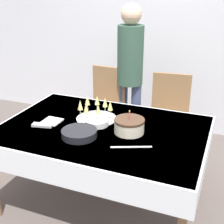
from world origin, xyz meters
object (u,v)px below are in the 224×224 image
Objects in this scene: birthday_cake at (129,126)px; person_standing at (130,66)px; dining_chair_far_left at (105,107)px; champagne_tray at (96,110)px; plate_stack_dessert at (97,122)px; dining_chair_far_right at (168,116)px; plate_stack_main at (79,133)px.

person_standing is at bearing 108.51° from birthday_cake.
person_standing reaches higher than birthday_cake.
champagne_tray is at bearing -72.75° from dining_chair_far_left.
birthday_cake reaches higher than champagne_tray.
birthday_cake is 0.30m from plate_stack_dessert.
dining_chair_far_right is 0.95m from birthday_cake.
champagne_tray is 0.21× the size of person_standing.
plate_stack_dessert is at bearing 172.57° from birthday_cake.
plate_stack_main is at bearing -147.86° from birthday_cake.
dining_chair_far_right is 2.75× the size of champagne_tray.
plate_stack_main is 0.17× the size of person_standing.
person_standing reaches higher than plate_stack_dessert.
person_standing reaches higher than champagne_tray.
birthday_cake is 0.38m from champagne_tray.
birthday_cake is 0.39m from plate_stack_main.
dining_chair_far_left is 0.59× the size of person_standing.
champagne_tray is at bearing 119.87° from plate_stack_dessert.
person_standing is (-0.05, 0.99, 0.23)m from plate_stack_dessert.
birthday_cake reaches higher than plate_stack_main.
dining_chair_far_right reaches higher than champagne_tray.
dining_chair_far_left is 0.94m from plate_stack_dessert.
dining_chair_far_left reaches higher than birthday_cake.
person_standing is (0.01, 0.89, 0.17)m from champagne_tray.
person_standing is (-0.35, 1.03, 0.20)m from birthday_cake.
birthday_cake is 1.11m from person_standing.
dining_chair_far_right is (0.73, -0.00, 0.00)m from dining_chair_far_left.
plate_stack_main is (0.26, -1.11, 0.23)m from dining_chair_far_left.
birthday_cake is at bearing -7.43° from plate_stack_dessert.
person_standing is at bearing 164.84° from dining_chair_far_right.
champagne_tray is 0.91m from person_standing.
plate_stack_main is (-0.33, -0.21, -0.03)m from birthday_cake.
dining_chair_far_right is at bearing -0.01° from dining_chair_far_left.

